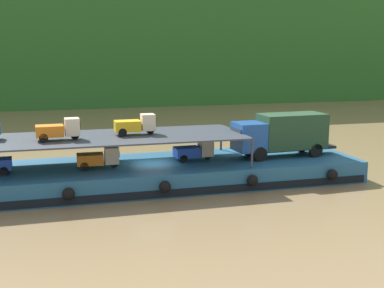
{
  "coord_description": "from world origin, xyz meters",
  "views": [
    {
      "loc": [
        -6.4,
        -33.3,
        9.2
      ],
      "look_at": [
        2.79,
        0.0,
        2.7
      ],
      "focal_mm": 47.24,
      "sensor_mm": 36.0,
      "label": 1
    }
  ],
  "objects_px": {
    "covered_lorry": "(282,133)",
    "mini_truck_upper_fore": "(136,125)",
    "mini_truck_upper_mid": "(59,130)",
    "mini_truck_lower_mid": "(194,151)",
    "cargo_barge": "(153,174)",
    "mini_truck_lower_aft": "(99,158)"
  },
  "relations": [
    {
      "from": "mini_truck_upper_mid",
      "to": "mini_truck_upper_fore",
      "type": "height_order",
      "value": "same"
    },
    {
      "from": "mini_truck_lower_mid",
      "to": "mini_truck_lower_aft",
      "type": "bearing_deg",
      "value": -174.8
    },
    {
      "from": "covered_lorry",
      "to": "mini_truck_lower_mid",
      "type": "relative_size",
      "value": 2.84
    },
    {
      "from": "mini_truck_lower_aft",
      "to": "mini_truck_upper_fore",
      "type": "distance_m",
      "value": 3.34
    },
    {
      "from": "cargo_barge",
      "to": "mini_truck_lower_mid",
      "type": "xyz_separation_m",
      "value": [
        3.0,
        0.16,
        1.44
      ]
    },
    {
      "from": "mini_truck_lower_mid",
      "to": "cargo_barge",
      "type": "bearing_deg",
      "value": -177.02
    },
    {
      "from": "mini_truck_upper_fore",
      "to": "mini_truck_lower_mid",
      "type": "bearing_deg",
      "value": -1.14
    },
    {
      "from": "mini_truck_upper_mid",
      "to": "mini_truck_lower_mid",
      "type": "bearing_deg",
      "value": 4.46
    },
    {
      "from": "covered_lorry",
      "to": "mini_truck_lower_aft",
      "type": "relative_size",
      "value": 2.87
    },
    {
      "from": "cargo_barge",
      "to": "mini_truck_lower_aft",
      "type": "relative_size",
      "value": 10.47
    },
    {
      "from": "covered_lorry",
      "to": "mini_truck_lower_aft",
      "type": "height_order",
      "value": "covered_lorry"
    },
    {
      "from": "mini_truck_upper_mid",
      "to": "mini_truck_lower_aft",
      "type": "bearing_deg",
      "value": 2.45
    },
    {
      "from": "cargo_barge",
      "to": "mini_truck_upper_fore",
      "type": "bearing_deg",
      "value": 167.83
    },
    {
      "from": "mini_truck_lower_aft",
      "to": "mini_truck_upper_fore",
      "type": "relative_size",
      "value": 1.01
    },
    {
      "from": "covered_lorry",
      "to": "mini_truck_lower_mid",
      "type": "bearing_deg",
      "value": 176.56
    },
    {
      "from": "covered_lorry",
      "to": "mini_truck_upper_fore",
      "type": "relative_size",
      "value": 2.89
    },
    {
      "from": "cargo_barge",
      "to": "mini_truck_upper_fore",
      "type": "height_order",
      "value": "mini_truck_upper_fore"
    },
    {
      "from": "covered_lorry",
      "to": "mini_truck_upper_fore",
      "type": "height_order",
      "value": "mini_truck_upper_fore"
    },
    {
      "from": "mini_truck_lower_mid",
      "to": "mini_truck_upper_mid",
      "type": "height_order",
      "value": "mini_truck_upper_mid"
    },
    {
      "from": "cargo_barge",
      "to": "covered_lorry",
      "type": "xyz_separation_m",
      "value": [
        9.5,
        -0.23,
        2.44
      ]
    },
    {
      "from": "mini_truck_upper_fore",
      "to": "covered_lorry",
      "type": "bearing_deg",
      "value": -2.55
    },
    {
      "from": "mini_truck_lower_aft",
      "to": "mini_truck_lower_mid",
      "type": "xyz_separation_m",
      "value": [
        6.69,
        0.61,
        0.0
      ]
    }
  ]
}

